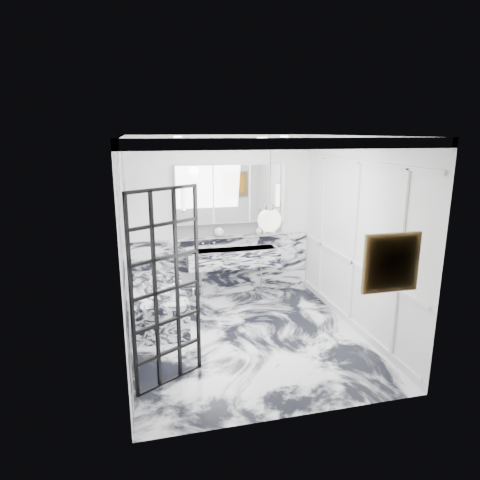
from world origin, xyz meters
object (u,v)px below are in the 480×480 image
object	(u,v)px
mirror_cabinet	(231,194)
crittall_door	(166,290)
trough_sink	(233,257)
bathtub	(159,303)

from	to	relation	value
mirror_cabinet	crittall_door	bearing A→B (deg)	-117.20
crittall_door	trough_sink	bearing A→B (deg)	30.57
bathtub	trough_sink	bearing A→B (deg)	26.48
bathtub	mirror_cabinet	bearing A→B (deg)	32.06
trough_sink	mirror_cabinet	distance (m)	1.10
bathtub	crittall_door	bearing A→B (deg)	-89.54
crittall_door	mirror_cabinet	bearing A→B (deg)	32.21
crittall_door	bathtub	bearing A→B (deg)	59.87
crittall_door	mirror_cabinet	world-z (taller)	mirror_cabinet
crittall_door	mirror_cabinet	distance (m)	2.95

